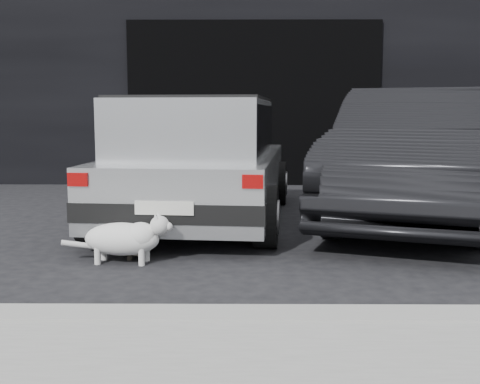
{
  "coord_description": "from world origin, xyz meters",
  "views": [
    {
      "loc": [
        0.86,
        -5.69,
        1.18
      ],
      "look_at": [
        0.82,
        -0.65,
        0.5
      ],
      "focal_mm": 45.0,
      "sensor_mm": 36.0,
      "label": 1
    }
  ],
  "objects_px": {
    "silver_hatchback": "(200,155)",
    "second_car": "(418,155)",
    "cat_siamese": "(138,242)",
    "cat_white": "(127,238)"
  },
  "relations": [
    {
      "from": "silver_hatchback",
      "to": "second_car",
      "type": "height_order",
      "value": "second_car"
    },
    {
      "from": "silver_hatchback",
      "to": "cat_siamese",
      "type": "bearing_deg",
      "value": -98.46
    },
    {
      "from": "silver_hatchback",
      "to": "second_car",
      "type": "distance_m",
      "value": 2.35
    },
    {
      "from": "cat_white",
      "to": "silver_hatchback",
      "type": "bearing_deg",
      "value": 172.12
    },
    {
      "from": "silver_hatchback",
      "to": "cat_siamese",
      "type": "height_order",
      "value": "silver_hatchback"
    },
    {
      "from": "silver_hatchback",
      "to": "second_car",
      "type": "bearing_deg",
      "value": 8.13
    },
    {
      "from": "cat_white",
      "to": "second_car",
      "type": "bearing_deg",
      "value": 130.26
    },
    {
      "from": "second_car",
      "to": "cat_siamese",
      "type": "xyz_separation_m",
      "value": [
        -2.74,
        -1.7,
        -0.59
      ]
    },
    {
      "from": "silver_hatchback",
      "to": "cat_siamese",
      "type": "distance_m",
      "value": 1.75
    },
    {
      "from": "second_car",
      "to": "cat_white",
      "type": "xyz_separation_m",
      "value": [
        -2.79,
        -1.9,
        -0.52
      ]
    }
  ]
}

